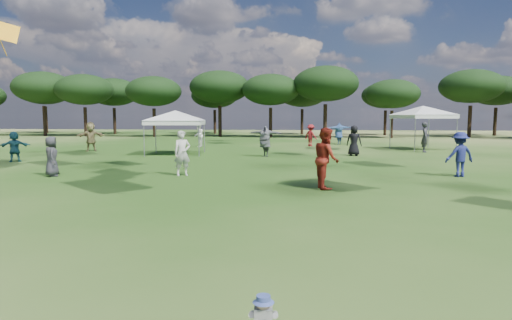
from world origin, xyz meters
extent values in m
cylinder|color=black|center=(-29.06, 45.29, 1.75)|extent=(0.40, 0.40, 3.49)
ellipsoid|color=black|center=(-29.06, 45.29, 5.59)|extent=(6.79, 6.79, 3.66)
cylinder|color=black|center=(-23.92, 45.02, 1.66)|extent=(0.38, 0.38, 3.32)
ellipsoid|color=black|center=(-23.92, 45.02, 5.31)|extent=(6.44, 6.44, 3.47)
cylinder|color=black|center=(-15.51, 44.30, 1.57)|extent=(0.36, 0.36, 3.14)
ellipsoid|color=black|center=(-15.51, 44.30, 5.03)|extent=(6.11, 6.11, 3.29)
cylinder|color=black|center=(-8.39, 45.81, 1.73)|extent=(0.40, 0.40, 3.46)
ellipsoid|color=black|center=(-8.39, 45.81, 5.54)|extent=(6.73, 6.73, 3.63)
cylinder|color=black|center=(-2.58, 44.63, 1.61)|extent=(0.37, 0.37, 3.21)
ellipsoid|color=black|center=(-2.58, 44.63, 5.14)|extent=(6.24, 6.24, 3.36)
cylinder|color=black|center=(3.26, 44.18, 1.78)|extent=(0.41, 0.41, 3.56)
ellipsoid|color=black|center=(3.26, 44.18, 5.69)|extent=(6.91, 6.91, 3.73)
cylinder|color=black|center=(10.19, 44.51, 1.44)|extent=(0.33, 0.33, 2.88)
ellipsoid|color=black|center=(10.19, 44.51, 4.61)|extent=(5.60, 5.60, 3.02)
cylinder|color=black|center=(18.96, 46.98, 1.72)|extent=(0.39, 0.39, 3.44)
ellipsoid|color=black|center=(18.96, 46.98, 5.51)|extent=(6.69, 6.69, 3.60)
cylinder|color=black|center=(-34.09, 53.56, 1.81)|extent=(0.41, 0.41, 3.62)
ellipsoid|color=black|center=(-34.09, 53.56, 5.80)|extent=(7.03, 7.03, 3.79)
cylinder|color=black|center=(-23.40, 51.57, 1.68)|extent=(0.39, 0.39, 3.37)
ellipsoid|color=black|center=(-23.40, 51.57, 5.39)|extent=(6.54, 6.54, 3.53)
cylinder|color=black|center=(-10.52, 53.31, 1.56)|extent=(0.36, 0.36, 3.11)
ellipsoid|color=black|center=(-10.52, 53.31, 4.98)|extent=(6.05, 6.05, 3.26)
cylinder|color=black|center=(0.83, 52.52, 1.60)|extent=(0.37, 0.37, 3.20)
ellipsoid|color=black|center=(0.83, 52.52, 5.12)|extent=(6.21, 6.21, 3.35)
cylinder|color=black|center=(10.82, 51.34, 1.50)|extent=(0.34, 0.34, 2.99)
ellipsoid|color=black|center=(10.82, 51.34, 4.79)|extent=(5.81, 5.81, 3.13)
cylinder|color=black|center=(23.62, 51.75, 1.66)|extent=(0.38, 0.38, 3.31)
ellipsoid|color=black|center=(23.62, 51.75, 5.30)|extent=(6.43, 6.43, 3.47)
cylinder|color=gray|center=(-8.00, 21.29, 0.98)|extent=(0.06, 0.06, 1.95)
cylinder|color=gray|center=(-4.96, 21.68, 0.98)|extent=(0.06, 0.06, 1.95)
cylinder|color=gray|center=(-8.39, 24.33, 0.98)|extent=(0.06, 0.06, 1.95)
cylinder|color=gray|center=(-5.34, 24.72, 0.98)|extent=(0.06, 0.06, 1.95)
cube|color=silver|center=(-6.67, 23.00, 1.90)|extent=(3.61, 3.61, 0.25)
pyramid|color=silver|center=(-6.67, 23.00, 2.63)|extent=(6.52, 6.52, 0.60)
cylinder|color=gray|center=(8.01, 26.40, 1.15)|extent=(0.06, 0.06, 2.31)
cylinder|color=gray|center=(10.90, 27.37, 1.15)|extent=(0.06, 0.06, 2.31)
cylinder|color=gray|center=(7.04, 29.30, 1.15)|extent=(0.06, 0.06, 2.31)
cylinder|color=gray|center=(9.94, 30.27, 1.15)|extent=(0.06, 0.06, 2.31)
cube|color=silver|center=(8.97, 28.33, 2.26)|extent=(4.07, 4.07, 0.25)
pyramid|color=silver|center=(8.97, 28.33, 2.98)|extent=(6.21, 6.21, 0.60)
cube|color=white|center=(0.42, 2.29, 0.24)|extent=(0.20, 0.15, 0.20)
cylinder|color=white|center=(0.30, 2.34, 0.24)|extent=(0.07, 0.19, 0.12)
cylinder|color=white|center=(0.54, 2.35, 0.24)|extent=(0.07, 0.19, 0.12)
sphere|color=#E0B293|center=(0.42, 2.29, 0.37)|extent=(0.13, 0.13, 0.13)
cone|color=#4E63B7|center=(0.42, 2.29, 0.41)|extent=(0.22, 0.22, 0.02)
cylinder|color=#4E63B7|center=(0.42, 2.29, 0.44)|extent=(0.15, 0.15, 0.06)
imported|color=white|center=(-6.83, 29.27, 0.89)|extent=(0.73, 0.91, 1.78)
imported|color=black|center=(3.81, 23.25, 0.88)|extent=(0.98, 0.76, 1.76)
imported|color=#215463|center=(-13.51, 18.08, 0.77)|extent=(1.44, 1.16, 1.54)
imported|color=#47484C|center=(-1.26, 22.15, 0.86)|extent=(2.15, 1.50, 1.73)
imported|color=navy|center=(3.80, 33.35, 0.87)|extent=(2.18, 1.47, 1.75)
imported|color=#29292D|center=(8.56, 26.14, 0.96)|extent=(0.66, 0.81, 1.91)
imported|color=#B9B6AE|center=(-3.75, 14.07, 0.87)|extent=(0.75, 0.66, 1.73)
imported|color=navy|center=(6.72, 14.88, 0.85)|extent=(1.22, 0.89, 1.69)
imported|color=maroon|center=(1.56, 11.63, 0.96)|extent=(0.88, 1.05, 1.93)
imported|color=#2D2C31|center=(-8.63, 13.35, 0.76)|extent=(0.80, 0.89, 1.53)
imported|color=olive|center=(-12.91, 24.75, 0.96)|extent=(1.86, 1.21, 1.92)
imported|color=maroon|center=(1.48, 30.88, 0.83)|extent=(1.21, 1.17, 1.66)
plane|color=#FAA51A|center=(-15.22, 20.37, 6.84)|extent=(1.56, 1.77, 1.40)
camera|label=1|loc=(0.79, -1.85, 2.27)|focal=30.00mm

